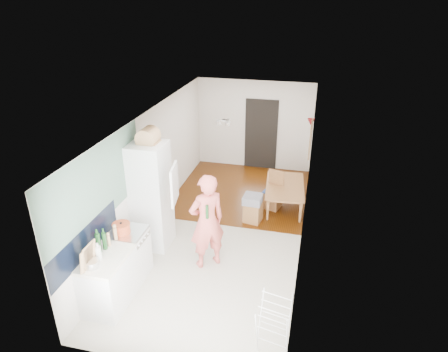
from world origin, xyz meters
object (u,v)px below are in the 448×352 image
at_px(dining_table, 286,198).
at_px(stool, 253,212).
at_px(drying_rack, 274,325).
at_px(person, 207,214).
at_px(dining_chair, 273,191).

relative_size(dining_table, stool, 2.82).
bearing_deg(dining_table, stool, 138.41).
bearing_deg(drying_rack, dining_table, 105.40).
bearing_deg(stool, person, -108.44).
xyz_separation_m(stool, drying_rack, (0.86, -3.34, 0.19)).
distance_m(person, drying_rack, 2.28).
relative_size(person, dining_chair, 2.42).
xyz_separation_m(person, stool, (0.56, 1.69, -0.85)).
bearing_deg(person, dining_table, -154.87).
bearing_deg(dining_table, person, 149.71).
relative_size(person, drying_rack, 2.56).
relative_size(person, stool, 4.62).
distance_m(dining_table, dining_chair, 0.39).
xyz_separation_m(dining_table, stool, (-0.63, -0.85, 0.00)).
bearing_deg(dining_chair, dining_table, 40.89).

